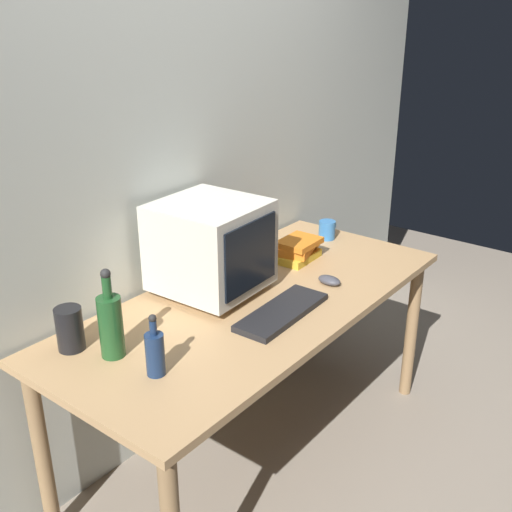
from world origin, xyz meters
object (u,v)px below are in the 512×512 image
(computer_mouse, at_px, (329,280))
(mug, at_px, (327,230))
(metal_canister, at_px, (70,329))
(crt_monitor, at_px, (211,247))
(book_stack, at_px, (298,249))
(keyboard, at_px, (282,312))
(bottle_short, at_px, (155,352))
(bottle_tall, at_px, (111,324))

(computer_mouse, distance_m, mug, 0.52)
(mug, bearing_deg, metal_canister, 174.71)
(crt_monitor, height_order, book_stack, crt_monitor)
(keyboard, xyz_separation_m, mug, (0.77, 0.29, 0.03))
(metal_canister, bearing_deg, bottle_short, -78.20)
(keyboard, distance_m, bottle_short, 0.56)
(computer_mouse, xyz_separation_m, mug, (0.44, 0.28, 0.03))
(metal_canister, bearing_deg, computer_mouse, -23.40)
(crt_monitor, height_order, bottle_short, crt_monitor)
(bottle_tall, bearing_deg, crt_monitor, 6.32)
(computer_mouse, distance_m, bottle_tall, 0.94)
(keyboard, relative_size, metal_canister, 2.80)
(computer_mouse, relative_size, bottle_tall, 0.32)
(keyboard, distance_m, mug, 0.82)
(bottle_tall, xyz_separation_m, metal_canister, (-0.06, 0.14, -0.04))
(crt_monitor, height_order, computer_mouse, crt_monitor)
(bottle_tall, distance_m, book_stack, 1.04)
(crt_monitor, bearing_deg, keyboard, -87.81)
(bottle_short, height_order, metal_canister, bottle_short)
(bottle_tall, relative_size, book_stack, 1.30)
(computer_mouse, xyz_separation_m, bottle_tall, (-0.90, 0.27, 0.10))
(mug, height_order, metal_canister, metal_canister)
(bottle_short, bearing_deg, crt_monitor, 24.96)
(keyboard, xyz_separation_m, bottle_short, (-0.55, 0.08, 0.07))
(bottle_tall, bearing_deg, metal_canister, 112.67)
(keyboard, relative_size, computer_mouse, 4.20)
(crt_monitor, distance_m, computer_mouse, 0.51)
(bottle_tall, bearing_deg, mug, 0.52)
(computer_mouse, height_order, bottle_short, bottle_short)
(bottle_short, bearing_deg, metal_canister, 101.80)
(keyboard, distance_m, computer_mouse, 0.33)
(crt_monitor, xyz_separation_m, book_stack, (0.49, -0.08, -0.14))
(computer_mouse, xyz_separation_m, metal_canister, (-0.96, 0.41, 0.06))
(bottle_tall, xyz_separation_m, book_stack, (1.04, -0.02, -0.07))
(computer_mouse, bearing_deg, keyboard, -179.17)
(crt_monitor, bearing_deg, computer_mouse, -43.97)
(crt_monitor, bearing_deg, book_stack, -9.43)
(computer_mouse, bearing_deg, mug, 33.56)
(keyboard, distance_m, metal_canister, 0.75)
(keyboard, height_order, metal_canister, metal_canister)
(computer_mouse, distance_m, bottle_short, 0.89)
(computer_mouse, height_order, metal_canister, metal_canister)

